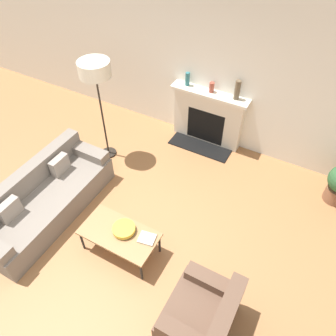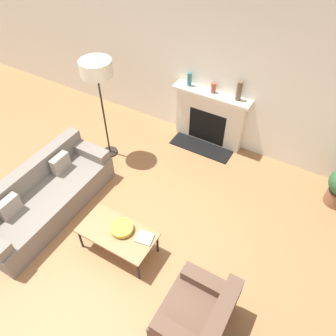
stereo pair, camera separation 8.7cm
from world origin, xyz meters
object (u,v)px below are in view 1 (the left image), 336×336
object	(u,v)px
armchair_near	(202,316)
mantel_vase_left	(187,79)
bowl	(124,229)
mantel_vase_center_left	(212,87)
mantel_vase_center_right	(237,90)
coffee_table	(119,234)
book	(147,238)
fireplace	(208,118)
couch	(45,199)
floor_lamp	(95,74)

from	to	relation	value
armchair_near	mantel_vase_left	world-z (taller)	mantel_vase_left
bowl	mantel_vase_center_left	xyz separation A→B (m)	(0.01, 2.77, 0.69)
mantel_vase_left	armchair_near	bearing A→B (deg)	-60.51
mantel_vase_left	mantel_vase_center_right	world-z (taller)	mantel_vase_center_right
coffee_table	book	bearing A→B (deg)	15.08
mantel_vase_center_left	fireplace	bearing A→B (deg)	-122.24
coffee_table	mantel_vase_left	bearing A→B (deg)	98.30
couch	book	world-z (taller)	couch
fireplace	mantel_vase_left	world-z (taller)	mantel_vase_left
armchair_near	coffee_table	size ratio (longest dim) A/B	0.83
fireplace	floor_lamp	xyz separation A→B (m)	(-1.42, -1.24, 1.12)
coffee_table	mantel_vase_center_left	size ratio (longest dim) A/B	5.83
mantel_vase_left	mantel_vase_center_left	size ratio (longest dim) A/B	1.35
book	mantel_vase_left	xyz separation A→B (m)	(-0.79, 2.73, 0.75)
couch	armchair_near	bearing A→B (deg)	-98.56
armchair_near	mantel_vase_left	xyz separation A→B (m)	(-1.83, 3.24, 0.90)
bowl	book	xyz separation A→B (m)	(0.33, 0.04, -0.03)
mantel_vase_center_left	floor_lamp	bearing A→B (deg)	-138.54
bowl	book	bearing A→B (deg)	7.15
couch	bowl	bearing A→B (deg)	-88.51
armchair_near	book	world-z (taller)	armchair_near
mantel_vase_center_left	mantel_vase_left	bearing A→B (deg)	180.00
fireplace	mantel_vase_center_right	xyz separation A→B (m)	(0.46, 0.02, 0.71)
fireplace	book	world-z (taller)	fireplace
bowl	mantel_vase_left	xyz separation A→B (m)	(-0.46, 2.77, 0.72)
floor_lamp	mantel_vase_left	size ratio (longest dim) A/B	7.56
fireplace	bowl	bearing A→B (deg)	-89.95
fireplace	floor_lamp	bearing A→B (deg)	-138.69
couch	mantel_vase_left	xyz separation A→B (m)	(0.98, 2.81, 0.89)
fireplace	coffee_table	bearing A→B (deg)	-90.83
armchair_near	bowl	size ratio (longest dim) A/B	2.85
couch	mantel_vase_center_left	size ratio (longest dim) A/B	12.36
floor_lamp	fireplace	bearing A→B (deg)	41.31
bowl	floor_lamp	bearing A→B (deg)	133.13
bowl	mantel_vase_left	size ratio (longest dim) A/B	1.27
couch	mantel_vase_left	size ratio (longest dim) A/B	9.19
book	couch	bearing A→B (deg)	172.11
armchair_near	book	size ratio (longest dim) A/B	3.55
mantel_vase_center_right	couch	bearing A→B (deg)	-124.04
bowl	fireplace	bearing A→B (deg)	90.05
mantel_vase_center_left	couch	bearing A→B (deg)	-117.25
mantel_vase_left	mantel_vase_center_left	xyz separation A→B (m)	(0.46, 0.00, -0.03)
armchair_near	coffee_table	bearing A→B (deg)	-105.82
couch	bowl	distance (m)	1.45
bowl	mantel_vase_center_right	world-z (taller)	mantel_vase_center_right
floor_lamp	couch	bearing A→B (deg)	-90.82
coffee_table	mantel_vase_center_right	bearing A→B (deg)	79.96
book	mantel_vase_left	world-z (taller)	mantel_vase_left
floor_lamp	mantel_vase_center_right	bearing A→B (deg)	33.86
floor_lamp	mantel_vase_center_left	world-z (taller)	floor_lamp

